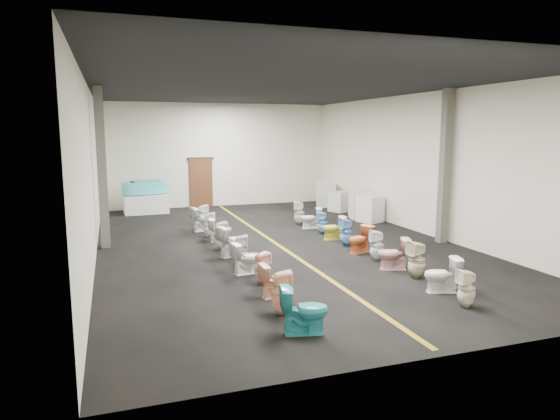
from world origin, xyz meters
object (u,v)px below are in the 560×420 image
Objects in this scene: toilet_right_0 at (467,288)px; toilet_right_7 at (334,228)px; appliance_crate_d at (326,195)px; toilet_left_10 at (203,219)px; toilet_right_4 at (377,245)px; bathtub at (145,187)px; toilet_left_3 at (262,268)px; toilet_right_6 at (346,232)px; display_table at (146,204)px; toilet_left_7 at (221,236)px; toilet_left_4 at (247,258)px; toilet_right_1 at (442,275)px; appliance_crate_c at (340,202)px; toilet_right_3 at (394,254)px; toilet_left_0 at (304,310)px; toilet_right_5 at (360,239)px; appliance_crate_a at (370,209)px; toilet_right_2 at (417,260)px; toilet_left_8 at (220,230)px; toilet_right_8 at (322,223)px; toilet_left_11 at (203,216)px; toilet_left_1 at (281,292)px; toilet_left_5 at (241,250)px; toilet_left_2 at (277,280)px; toilet_right_9 at (311,218)px; appliance_crate_b at (361,205)px; toilet_right_10 at (299,213)px.

toilet_right_7 is at bearing -173.13° from toilet_right_0.
toilet_left_10 is (-6.09, -3.71, -0.13)m from appliance_crate_d.
toilet_right_4 is 2.65m from toilet_right_7.
toilet_left_3 is (1.70, -10.61, -0.72)m from bathtub.
toilet_right_6 is at bearing -144.89° from toilet_left_10.
toilet_left_7 is at bearing -77.91° from display_table.
toilet_left_4 is (-6.02, -9.07, -0.16)m from appliance_crate_d.
bathtub is 13.32m from toilet_right_1.
appliance_crate_c is 5.54m from toilet_right_7.
toilet_right_3 is at bearing 8.52° from toilet_right_7.
toilet_right_5 is at bearing -24.41° from toilet_left_0.
toilet_right_7 is at bearing -137.17° from appliance_crate_a.
toilet_right_2 is at bearing -122.20° from toilet_left_4.
display_table is at bearing 21.14° from toilet_left_8.
toilet_left_0 reaches higher than toilet_right_8.
toilet_left_11 reaches higher than toilet_right_3.
appliance_crate_d is at bearing 179.41° from toilet_right_4.
appliance_crate_d is at bearing 176.06° from toilet_right_0.
toilet_left_1 is 6.32m from toilet_left_8.
toilet_left_1 is (1.52, -12.43, 0.02)m from display_table.
toilet_left_11 is 5.46m from toilet_right_6.
toilet_right_2 is at bearing 17.72° from toilet_right_4.
bathtub is 7.68m from appliance_crate_d.
toilet_right_8 is (3.42, 2.80, -0.01)m from toilet_left_5.
toilet_right_3 reaches higher than toilet_left_2.
toilet_left_5 reaches higher than toilet_right_0.
toilet_right_1 is at bearing 0.18° from toilet_right_6.
toilet_left_10 reaches higher than display_table.
appliance_crate_d is 5.15m from toilet_right_9.
toilet_right_6 is at bearing -113.94° from appliance_crate_c.
toilet_right_5 is 2.66m from toilet_right_8.
toilet_left_1 reaches higher than toilet_right_4.
appliance_crate_b reaches higher than appliance_crate_a.
toilet_left_7 reaches higher than toilet_right_0.
display_table is at bearing -156.72° from toilet_right_2.
toilet_right_8 is (-2.55, -4.01, -0.04)m from appliance_crate_c.
toilet_right_0 is (3.34, 0.19, -0.04)m from toilet_left_0.
appliance_crate_c is 1.02× the size of toilet_left_7.
bathtub reaches higher than toilet_left_2.
bathtub reaches higher than appliance_crate_d.
display_table is at bearing 1.68° from toilet_left_4.
toilet_right_0 is 6.22m from toilet_right_7.
appliance_crate_d reaches higher than appliance_crate_a.
toilet_right_9 is (0.16, 8.09, -0.00)m from toilet_right_0.
appliance_crate_d reaches higher than toilet_right_6.
appliance_crate_a reaches higher than appliance_crate_c.
bathtub is at bearing 22.03° from toilet_left_5.
toilet_left_0 is at bearing -83.20° from display_table.
toilet_right_10 is at bearing -8.18° from toilet_left_0.
appliance_crate_c is 1.01× the size of toilet_left_1.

